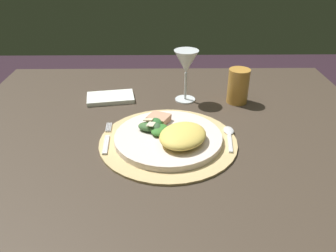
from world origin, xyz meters
The scene contains 11 objects.
dining_table centered at (0.00, 0.00, 0.59)m, with size 1.20×1.05×0.73m.
placemat centered at (0.00, -0.03, 0.73)m, with size 0.35×0.35×0.01m, color tan.
dinner_plate centered at (0.00, -0.03, 0.74)m, with size 0.28×0.28×0.02m, color silver.
pasta_serving centered at (0.04, -0.07, 0.77)m, with size 0.13×0.11×0.04m, color #E8C759.
salad_greens centered at (-0.04, -0.01, 0.76)m, with size 0.09×0.09×0.03m.
bread_piece centered at (-0.02, 0.04, 0.76)m, with size 0.05×0.05×0.02m, color tan.
fork centered at (-0.16, -0.03, 0.74)m, with size 0.02×0.15×0.00m.
spoon centered at (0.16, -0.01, 0.74)m, with size 0.03×0.13×0.01m.
napkin centered at (-0.18, 0.23, 0.73)m, with size 0.15×0.09×0.01m, color white.
wine_glass centered at (0.06, 0.22, 0.85)m, with size 0.08×0.08×0.16m.
amber_tumbler centered at (0.22, 0.21, 0.78)m, with size 0.07×0.07×0.11m, color #C88B38.
Camera 1 is at (-0.01, -0.77, 1.19)m, focal length 36.09 mm.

